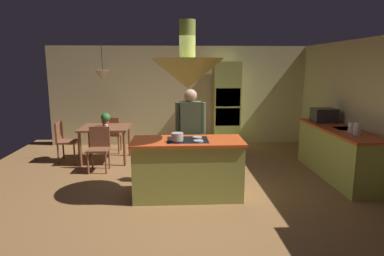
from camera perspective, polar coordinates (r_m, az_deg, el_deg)
ground at (r=5.66m, az=-0.81°, el=-10.78°), size 8.16×8.16×0.00m
wall_back at (r=8.75m, az=-1.71°, el=5.51°), size 6.80×0.10×2.55m
wall_right at (r=6.67m, az=28.16°, el=2.59°), size 0.10×7.20×2.55m
kitchen_island at (r=5.31m, az=-0.74°, el=-6.88°), size 1.74×0.77×0.95m
counter_run_right at (r=6.79m, az=23.75°, el=-3.83°), size 0.73×2.33×0.93m
oven_tower at (r=8.46m, az=5.85°, el=3.91°), size 0.66×0.62×2.15m
dining_table at (r=7.45m, az=-14.59°, el=-0.57°), size 1.03×0.90×0.76m
person_at_island at (r=5.83m, az=-0.25°, el=-0.31°), size 0.53×0.22×1.67m
range_hood at (r=5.06m, az=-0.79°, el=9.66°), size 1.10×1.10×1.00m
pendant_light_over_table at (r=7.32m, az=-15.04°, el=8.72°), size 0.32×0.32×0.82m
chair_facing_island at (r=6.84m, az=-15.63°, el=-2.93°), size 0.40×0.40×0.87m
chair_by_back_wall at (r=8.13m, az=-13.61°, el=-0.70°), size 0.40×0.40×0.87m
chair_at_corner at (r=7.71m, az=-21.05°, el=-1.73°), size 0.40×0.40×0.87m
potted_plant_on_table at (r=7.41m, az=-14.56°, el=1.50°), size 0.20×0.20×0.30m
cup_on_table at (r=7.19m, az=-14.47°, el=0.24°), size 0.07×0.07×0.09m
canister_flour at (r=6.18m, az=26.47°, el=-0.12°), size 0.13×0.13×0.21m
canister_sugar at (r=6.34m, az=25.67°, el=0.07°), size 0.12×0.12×0.18m
microwave_on_counter at (r=7.29m, az=21.68°, el=2.04°), size 0.46×0.36×0.28m
cooking_pot_on_cooktop at (r=5.04m, az=-2.52°, el=-1.50°), size 0.18×0.18×0.12m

